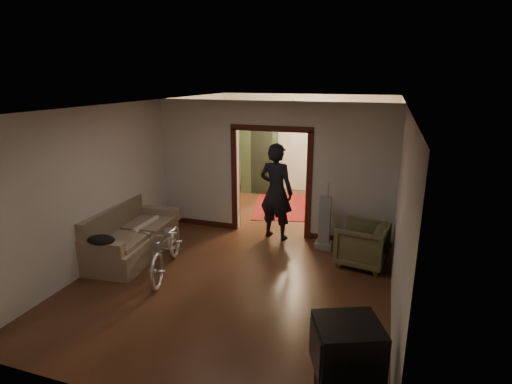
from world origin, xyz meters
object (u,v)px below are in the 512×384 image
at_px(locker, 259,158).
at_px(desk, 339,187).
at_px(armchair, 362,244).
at_px(sofa, 133,232).
at_px(person, 276,192).
at_px(bicycle, 167,247).

xyz_separation_m(locker, desk, (2.32, 0.01, -0.67)).
bearing_deg(armchair, desk, -157.82).
relative_size(armchair, desk, 0.96).
relative_size(sofa, person, 1.02).
height_order(armchair, person, person).
height_order(locker, desk, locker).
bearing_deg(sofa, person, 30.92).
distance_m(person, locker, 3.54).
bearing_deg(desk, sofa, -139.20).
bearing_deg(sofa, desk, 51.87).
xyz_separation_m(armchair, locker, (-3.20, 3.96, 0.61)).
distance_m(bicycle, desk, 5.78).
bearing_deg(armchair, person, -102.10).
relative_size(sofa, desk, 2.32).
height_order(sofa, locker, locker).
relative_size(bicycle, person, 0.88).
xyz_separation_m(sofa, person, (2.32, 1.67, 0.53)).
relative_size(person, locker, 1.01).
xyz_separation_m(person, locker, (-1.41, 3.25, -0.01)).
height_order(sofa, armchair, sofa).
xyz_separation_m(armchair, person, (-1.80, 0.71, 0.62)).
distance_m(armchair, locker, 5.13).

